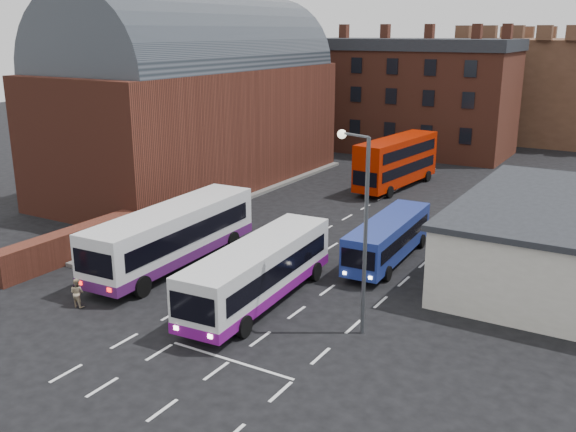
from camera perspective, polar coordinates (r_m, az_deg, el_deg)
The scene contains 12 objects.
ground at distance 32.00m, azimuth -9.28°, elevation -8.10°, with size 180.00×180.00×0.00m, color black.
railway_station at distance 55.55m, azimuth -8.11°, elevation 10.44°, with size 12.00×28.00×16.00m.
forecourt_wall at distance 39.85m, azimuth -18.84°, elevation -2.46°, with size 1.20×10.00×1.80m, color #602B1E.
cream_building at distance 37.95m, azimuth 23.19°, elevation -1.84°, with size 10.40×16.40×4.25m.
brick_terrace at distance 72.99m, azimuth 10.61°, elevation 9.98°, with size 22.00×10.00×11.00m, color brown.
castle_keep at distance 89.37m, azimuth 22.60°, elevation 10.45°, with size 22.00×22.00×12.00m, color brown.
bus_white_outbound at distance 37.04m, azimuth -10.19°, elevation -1.42°, with size 3.55×12.56×3.39m.
bus_white_inbound at distance 31.58m, azimuth -2.62°, elevation -4.69°, with size 3.37×11.32×3.05m.
bus_blue at distance 37.75m, azimuth 8.91°, elevation -1.82°, with size 2.69×9.44×2.55m.
bus_red_double at distance 55.56m, azimuth 9.63°, elevation 4.79°, with size 3.53×10.95×4.31m.
street_lamp at distance 27.62m, azimuth 6.48°, elevation 0.04°, with size 1.75×0.77×8.97m.
pedestrian_beige at distance 33.13m, azimuth -18.23°, elevation -6.49°, with size 0.71×0.56×1.47m, color tan.
Camera 1 is at (19.10, -22.12, 13.04)m, focal length 40.00 mm.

